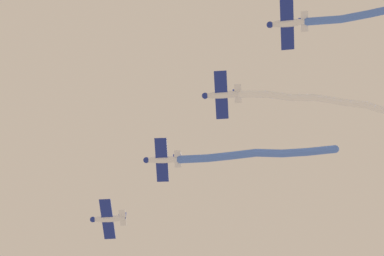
{
  "coord_description": "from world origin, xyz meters",
  "views": [
    {
      "loc": [
        -54.88,
        -17.73,
        6.02
      ],
      "look_at": [
        -14.64,
        -8.37,
        79.42
      ],
      "focal_mm": 66.51,
      "sensor_mm": 36.0,
      "label": 1
    }
  ],
  "objects_px": {
    "airplane_left_wing": "(162,160)",
    "airplane_right_wing": "(222,95)",
    "airplane_lead": "(108,219)",
    "airplane_slot": "(287,23)"
  },
  "relations": [
    {
      "from": "airplane_left_wing",
      "to": "airplane_right_wing",
      "type": "bearing_deg",
      "value": 130.83
    },
    {
      "from": "airplane_lead",
      "to": "airplane_left_wing",
      "type": "xyz_separation_m",
      "value": [
        -6.87,
        -8.86,
        0.25
      ]
    },
    {
      "from": "airplane_lead",
      "to": "airplane_right_wing",
      "type": "bearing_deg",
      "value": 132.26
    },
    {
      "from": "airplane_left_wing",
      "to": "airplane_slot",
      "type": "xyz_separation_m",
      "value": [
        -13.73,
        -17.71,
        0.5
      ]
    },
    {
      "from": "airplane_left_wing",
      "to": "airplane_right_wing",
      "type": "xyz_separation_m",
      "value": [
        -6.87,
        -8.86,
        0.25
      ]
    },
    {
      "from": "airplane_right_wing",
      "to": "airplane_slot",
      "type": "xyz_separation_m",
      "value": [
        -6.87,
        -8.86,
        0.25
      ]
    },
    {
      "from": "airplane_right_wing",
      "to": "airplane_slot",
      "type": "relative_size",
      "value": 1.0
    },
    {
      "from": "airplane_lead",
      "to": "airplane_slot",
      "type": "relative_size",
      "value": 1.0
    },
    {
      "from": "airplane_right_wing",
      "to": "airplane_slot",
      "type": "distance_m",
      "value": 11.21
    },
    {
      "from": "airplane_left_wing",
      "to": "airplane_right_wing",
      "type": "relative_size",
      "value": 1.0
    }
  ]
}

